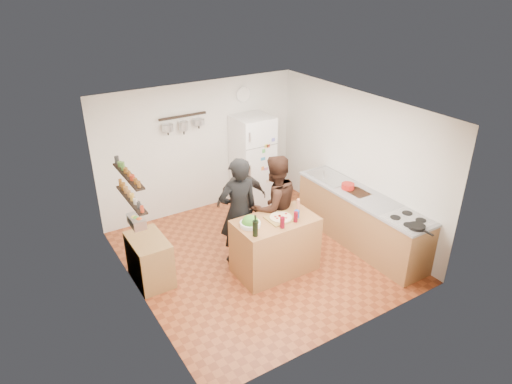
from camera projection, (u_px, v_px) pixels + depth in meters
room_shell at (247, 180)px, 7.34m from camera, size 4.20×4.20×4.20m
prep_island at (275, 245)px, 7.06m from camera, size 1.25×0.72×0.91m
pizza_board at (281, 218)px, 6.87m from camera, size 0.42×0.34×0.02m
pizza at (281, 217)px, 6.86m from camera, size 0.34×0.34×0.02m
salad_bowl at (250, 224)px, 6.68m from camera, size 0.31×0.31×0.06m
wine_bottle at (255, 228)px, 6.40m from camera, size 0.08×0.08×0.24m
wine_glass_near at (282, 223)px, 6.61m from camera, size 0.07×0.07×0.17m
wine_glass_far at (296, 217)px, 6.77m from camera, size 0.07×0.07×0.16m
pepper_mill at (298, 206)px, 7.07m from camera, size 0.05×0.05×0.17m
salt_canister at (297, 214)px, 6.88m from camera, size 0.08×0.08×0.13m
person_left at (238, 211)px, 7.12m from camera, size 0.69×0.48×1.79m
person_center at (274, 207)px, 7.32m from camera, size 0.86×0.68×1.74m
person_back at (242, 199)px, 7.80m from camera, size 0.93×0.51×1.51m
counter_run at (360, 220)px, 7.78m from camera, size 0.63×2.63×0.90m
stove_top at (408, 220)px, 6.86m from camera, size 0.60×0.62×0.02m
skillet at (417, 227)px, 6.61m from camera, size 0.24×0.24×0.05m
sink at (330, 178)px, 8.23m from camera, size 0.50×0.80×0.03m
cutting_board at (358, 193)px, 7.68m from camera, size 0.30×0.40×0.02m
red_bowl at (348, 186)px, 7.78m from camera, size 0.22×0.22×0.09m
fridge at (253, 161)px, 8.98m from camera, size 0.70×0.68×1.80m
wall_clock at (243, 94)px, 8.68m from camera, size 0.30×0.03×0.30m
spice_shelf_lower at (131, 199)px, 6.17m from camera, size 0.12×1.00×0.02m
spice_shelf_upper at (128, 176)px, 6.01m from camera, size 0.12×1.00×0.02m
produce_basket at (136, 221)px, 6.34m from camera, size 0.18×0.35×0.14m
side_table at (150, 260)px, 6.87m from camera, size 0.50×0.80×0.73m
pot_rack at (183, 116)px, 8.09m from camera, size 0.90×0.04×0.04m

